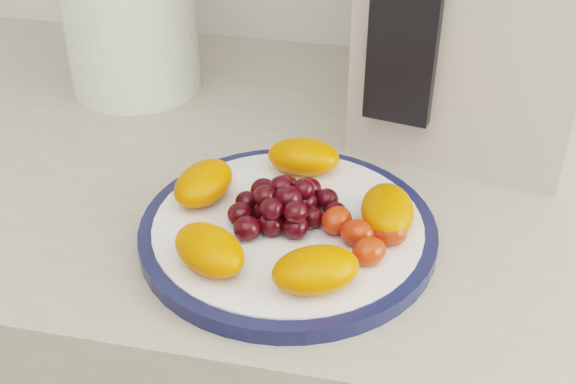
# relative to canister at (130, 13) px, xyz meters

# --- Properties ---
(plate_rim) EXTENTS (0.26, 0.26, 0.01)m
(plate_rim) POSITION_rel_canister_xyz_m (0.25, -0.26, -0.09)
(plate_rim) COLOR #13193C
(plate_rim) RESTS_ON counter
(plate_face) EXTENTS (0.24, 0.24, 0.02)m
(plate_face) POSITION_rel_canister_xyz_m (0.25, -0.26, -0.09)
(plate_face) COLOR white
(plate_face) RESTS_ON counter
(canister) EXTENTS (0.20, 0.20, 0.19)m
(canister) POSITION_rel_canister_xyz_m (0.00, 0.00, 0.00)
(canister) COLOR #4C6F1C
(canister) RESTS_ON counter
(fruit_plate) EXTENTS (0.23, 0.22, 0.04)m
(fruit_plate) POSITION_rel_canister_xyz_m (0.25, -0.27, -0.06)
(fruit_plate) COLOR #DA5000
(fruit_plate) RESTS_ON plate_face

